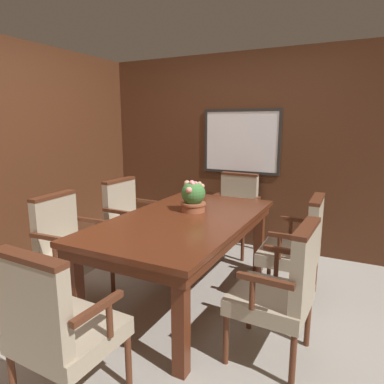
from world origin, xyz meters
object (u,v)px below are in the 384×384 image
Objects in this scene: dining_table at (184,227)px; chair_right_far at (298,245)px; chair_left_far at (130,219)px; chair_right_near at (282,287)px; chair_left_near at (68,244)px; chair_head_near at (57,324)px; potted_plant at (193,197)px; chair_head_far at (235,209)px.

dining_table is 2.04× the size of chair_right_far.
chair_left_far is at bearing 154.80° from dining_table.
dining_table is 1.07m from chair_right_near.
dining_table is at bearing -66.51° from chair_left_near.
dining_table is at bearing -111.92° from chair_right_near.
chair_head_near is 1.00× the size of chair_left_near.
chair_head_near and chair_left_far have the same top height.
potted_plant is (-0.99, 0.65, 0.39)m from chair_right_near.
chair_left_near is 1.00× the size of chair_head_far.
chair_head_near is at bearing -28.40° from chair_right_far.
chair_head_near is 2.07m from chair_left_far.
potted_plant is at bearing -101.98° from chair_left_far.
chair_head_near is (-0.03, -1.41, -0.16)m from dining_table.
chair_head_near is 2.79m from chair_head_far.
dining_table is 1.42m from chair_head_near.
chair_right_far is 3.21× the size of potted_plant.
chair_head_near is at bearing -90.35° from potted_plant.
chair_left_near and chair_right_near have the same top height.
chair_right_far is (0.95, 1.85, 0.00)m from chair_head_near.
chair_left_far is (0.00, 0.91, 0.00)m from chair_left_near.
chair_head_far is (-0.98, 1.81, 0.00)m from chair_right_near.
potted_plant is (-0.01, -1.16, 0.39)m from chair_head_far.
chair_left_near is at bearing -113.81° from chair_head_far.
chair_left_near is 2.07m from chair_right_far.
chair_head_near and chair_left_near have the same top height.
chair_head_near is at bearing -139.29° from chair_left_near.
chair_left_near is 0.91m from chair_left_far.
chair_left_near is 1.00× the size of chair_right_near.
chair_right_far is (-0.05, 0.88, 0.00)m from chair_right_near.
chair_right_far is at bearing -88.20° from chair_left_far.
chair_right_near reaches higher than dining_table.
chair_right_near is 0.88m from chair_right_far.
chair_left_far is (-0.91, 1.86, 0.00)m from chair_head_near.
potted_plant is at bearing -121.06° from chair_right_near.
chair_right_near is 1.25m from potted_plant.
chair_left_far is at bearing -131.91° from chair_head_far.
chair_right_far is at bearing -42.29° from chair_head_far.
chair_right_far and chair_head_far have the same top height.
chair_left_near and chair_head_far have the same top height.
chair_right_near is 1.00× the size of chair_left_far.
chair_right_near is at bearing -24.39° from dining_table.
chair_right_near is at bearing 1.80° from chair_right_far.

